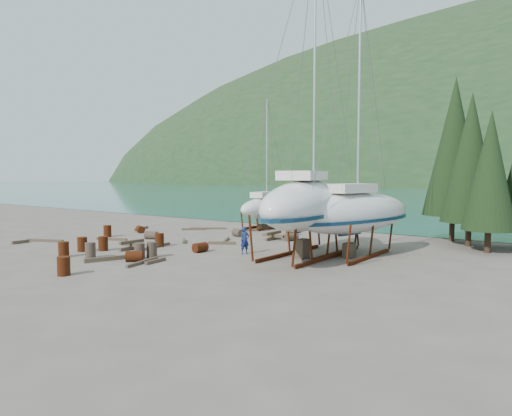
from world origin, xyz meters
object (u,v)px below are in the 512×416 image
Objects in this scene: large_sailboat_far at (354,212)px; worker at (245,240)px; large_sailboat_near at (308,204)px; small_sailboat_shore at (264,207)px.

large_sailboat_far is 6.51m from worker.
worker is (-3.49, -1.35, -2.21)m from large_sailboat_near.
worker is (-5.50, -3.02, -1.74)m from large_sailboat_far.
large_sailboat_far is at bearing 26.49° from large_sailboat_near.
large_sailboat_near is 11.57× the size of worker.
large_sailboat_far is at bearing -40.48° from small_sailboat_shore.
small_sailboat_shore is 13.31m from worker.
large_sailboat_far reaches higher than worker.
worker is at bearing -172.28° from large_sailboat_near.
large_sailboat_near reaches higher than large_sailboat_far.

